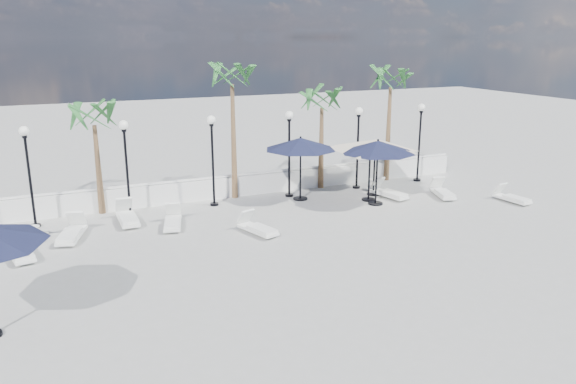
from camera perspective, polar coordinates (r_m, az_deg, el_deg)
name	(u,v)px	position (r m, az deg, el deg)	size (l,w,h in m)	color
ground	(272,258)	(18.36, -1.64, -6.73)	(100.00, 100.00, 0.00)	gray
balustrade	(207,189)	(24.96, -8.18, 0.29)	(26.00, 0.30, 1.01)	white
lamppost_1	(28,163)	(22.70, -24.92, 2.73)	(0.36, 0.36, 3.84)	black
lamppost_2	(126,155)	(22.87, -16.15, 3.66)	(0.36, 0.36, 3.84)	black
lamppost_3	(212,148)	(23.57, -7.70, 4.47)	(0.36, 0.36, 3.84)	black
lamppost_4	(289,142)	(24.75, 0.12, 5.13)	(0.36, 0.36, 3.84)	black
lamppost_5	(358,136)	(26.35, 7.13, 5.64)	(0.36, 0.36, 3.84)	black
lamppost_6	(420,131)	(28.29, 13.27, 6.02)	(0.36, 0.36, 3.84)	black
palm_1	(94,121)	(23.35, -19.11, 6.80)	(2.60, 2.60, 4.70)	brown
palm_2	(232,82)	(24.34, -5.71, 11.11)	(2.60, 2.60, 6.10)	brown
palm_3	(322,104)	(26.11, 3.46, 8.87)	(2.60, 2.60, 4.90)	brown
palm_4	(391,85)	(27.92, 10.38, 10.68)	(2.60, 2.60, 5.70)	brown
lounger_0	(19,251)	(20.26, -25.62, -5.41)	(1.00, 1.99, 0.72)	silver
lounger_1	(72,233)	(21.33, -21.14, -3.86)	(1.21, 2.11, 0.75)	silver
lounger_2	(173,221)	(21.64, -11.64, -2.89)	(1.05, 1.96, 0.70)	silver
lounger_3	(257,227)	(20.53, -3.13, -3.62)	(1.10, 1.91, 0.68)	silver
lounger_4	(127,217)	(22.49, -16.00, -2.42)	(0.66, 2.03, 0.76)	silver
lounger_5	(389,192)	(25.45, 10.20, -0.04)	(1.01, 1.98, 0.71)	silver
lounger_6	(442,192)	(26.10, 15.42, 0.03)	(1.15, 1.96, 0.70)	silver
lounger_7	(512,197)	(26.26, 21.79, -0.49)	(0.75, 1.76, 0.64)	silver
side_table_1	(33,231)	(22.00, -24.45, -3.62)	(0.45, 0.45, 0.44)	silver
side_table_2	(373,184)	(26.44, 8.66, 0.81)	(0.56, 0.56, 0.54)	silver
parasol_navy_mid	(301,144)	(24.26, 1.29, 4.89)	(3.15, 3.15, 2.83)	black
parasol_navy_right	(378,147)	(23.83, 9.11, 4.53)	(3.16, 3.16, 2.84)	black
parasol_cream_sq_a	(371,141)	(24.35, 8.39, 5.12)	(5.79, 5.79, 2.84)	black
parasol_cream_sq_b	(375,140)	(25.31, 8.88, 5.27)	(5.47, 5.47, 2.74)	black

